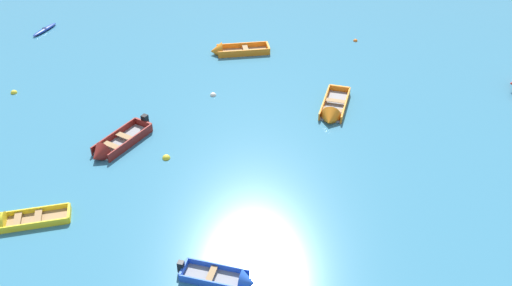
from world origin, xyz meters
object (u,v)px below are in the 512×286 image
mooring_buoy_trailing (14,93)px  mooring_buoy_central (213,95)px  rowboat_yellow_near_right (13,221)px  mooring_buoy_outer_edge (355,41)px  mooring_buoy_near_foreground (166,158)px  rowboat_orange_far_left (332,113)px  rowboat_blue_midfield_right (231,279)px  kayak_deep_blue_near_left (45,30)px  rowboat_maroon_cluster_inner (112,147)px  rowboat_orange_outer_right (228,51)px

mooring_buoy_trailing → mooring_buoy_central: bearing=7.3°
rowboat_yellow_near_right → mooring_buoy_outer_edge: rowboat_yellow_near_right is taller
rowboat_yellow_near_right → mooring_buoy_near_foreground: 8.57m
rowboat_orange_far_left → mooring_buoy_outer_edge: rowboat_orange_far_left is taller
rowboat_blue_midfield_right → mooring_buoy_outer_edge: (5.27, 25.95, -0.18)m
rowboat_blue_midfield_right → mooring_buoy_near_foreground: bearing=122.7°
kayak_deep_blue_near_left → rowboat_yellow_near_right: rowboat_yellow_near_right is taller
rowboat_orange_far_left → mooring_buoy_central: rowboat_orange_far_left is taller
kayak_deep_blue_near_left → mooring_buoy_central: 18.28m
rowboat_maroon_cluster_inner → mooring_buoy_near_foreground: size_ratio=9.99×
kayak_deep_blue_near_left → rowboat_maroon_cluster_inner: 19.54m
mooring_buoy_near_foreground → mooring_buoy_trailing: bearing=155.4°
rowboat_blue_midfield_right → mooring_buoy_outer_edge: bearing=78.5°
rowboat_yellow_near_right → rowboat_orange_far_left: size_ratio=0.84×
rowboat_blue_midfield_right → kayak_deep_blue_near_left: bearing=130.3°
rowboat_orange_outer_right → mooring_buoy_central: bearing=-88.1°
rowboat_yellow_near_right → mooring_buoy_trailing: (-6.55, 11.97, -0.17)m
rowboat_orange_outer_right → rowboat_orange_far_left: bearing=-43.9°
rowboat_orange_outer_right → rowboat_blue_midfield_right: (4.42, -22.15, -0.05)m
rowboat_orange_far_left → mooring_buoy_near_foreground: 10.90m
mooring_buoy_near_foreground → rowboat_maroon_cluster_inner: bearing=175.7°
mooring_buoy_central → mooring_buoy_near_foreground: mooring_buoy_near_foreground is taller
kayak_deep_blue_near_left → rowboat_maroon_cluster_inner: rowboat_maroon_cluster_inner is taller
rowboat_orange_far_left → rowboat_blue_midfield_right: bearing=-104.9°
mooring_buoy_central → rowboat_maroon_cluster_inner: bearing=-121.7°
rowboat_orange_outer_right → rowboat_yellow_near_right: size_ratio=1.21×
mooring_buoy_outer_edge → mooring_buoy_trailing: bearing=-152.3°
rowboat_yellow_near_right → mooring_buoy_central: 15.33m
rowboat_orange_far_left → kayak_deep_blue_near_left: bearing=157.9°
rowboat_orange_outer_right → rowboat_blue_midfield_right: 22.59m
mooring_buoy_central → mooring_buoy_outer_edge: mooring_buoy_central is taller
kayak_deep_blue_near_left → rowboat_yellow_near_right: 24.00m
mooring_buoy_near_foreground → rowboat_blue_midfield_right: bearing=-57.3°
rowboat_orange_outer_right → rowboat_yellow_near_right: (-6.68, -20.19, -0.06)m
rowboat_maroon_cluster_inner → rowboat_blue_midfield_right: size_ratio=1.28×
rowboat_blue_midfield_right → mooring_buoy_central: (-4.20, 15.65, -0.18)m
mooring_buoy_near_foreground → mooring_buoy_trailing: 13.58m
rowboat_blue_midfield_right → mooring_buoy_near_foreground: rowboat_blue_midfield_right is taller
kayak_deep_blue_near_left → mooring_buoy_outer_edge: 25.77m
rowboat_maroon_cluster_inner → mooring_buoy_trailing: (-9.05, 5.42, -0.24)m
mooring_buoy_trailing → rowboat_orange_far_left: bearing=0.8°
mooring_buoy_central → mooring_buoy_near_foreground: 7.46m
rowboat_yellow_near_right → rowboat_orange_outer_right: bearing=71.7°
rowboat_maroon_cluster_inner → rowboat_orange_far_left: 13.67m
rowboat_blue_midfield_right → mooring_buoy_trailing: size_ratio=8.17×
rowboat_orange_outer_right → rowboat_yellow_near_right: rowboat_orange_outer_right is taller
rowboat_maroon_cluster_inner → rowboat_yellow_near_right: rowboat_maroon_cluster_inner is taller
rowboat_maroon_cluster_inner → rowboat_blue_midfield_right: rowboat_maroon_cluster_inner is taller
kayak_deep_blue_near_left → rowboat_yellow_near_right: bearing=-67.1°
rowboat_orange_outer_right → mooring_buoy_near_foreground: rowboat_orange_outer_right is taller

